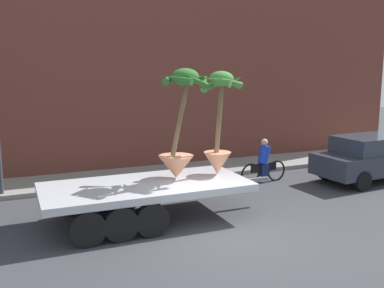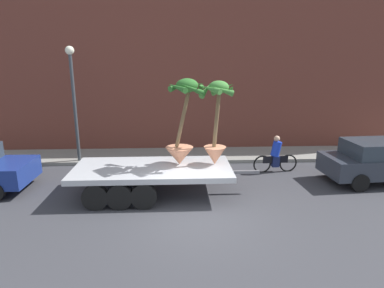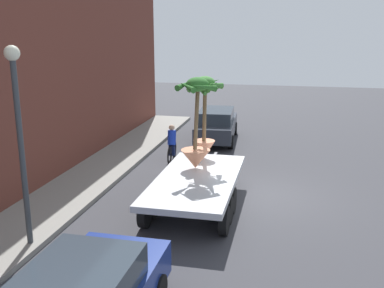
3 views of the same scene
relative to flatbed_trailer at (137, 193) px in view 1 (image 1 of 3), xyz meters
name	(u,v)px [view 1 (image 1 of 3)]	position (x,y,z in m)	size (l,w,h in m)	color
ground_plane	(230,236)	(1.71, -1.78, -0.76)	(60.00, 60.00, 0.00)	#38383D
sidewalk	(151,174)	(1.71, 4.32, -0.68)	(24.00, 2.20, 0.15)	gray
building_facade	(135,65)	(1.71, 6.02, 3.24)	(24.00, 1.20, 7.99)	brown
flatbed_trailer	(137,193)	(0.00, 0.00, 0.00)	(6.23, 2.42, 0.98)	#B7BABF
potted_palm_rear	(219,122)	(2.39, 0.18, 1.67)	(1.26, 1.30, 2.81)	tan
potted_palm_middle	(180,128)	(1.27, 0.23, 1.55)	(1.36, 1.35, 2.89)	tan
cyclist	(264,163)	(5.05, 2.06, -0.09)	(1.84, 0.37, 1.54)	black
parked_car	(374,157)	(8.71, 0.80, 0.07)	(4.58, 2.04, 1.58)	#2D333D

